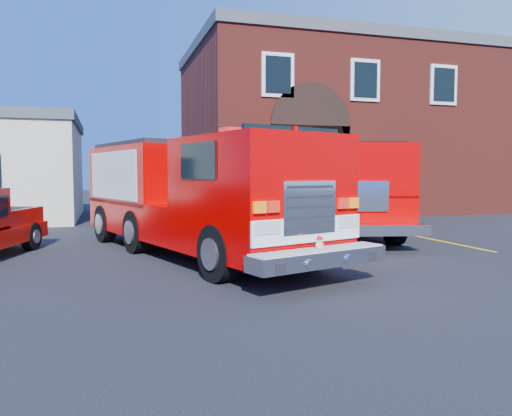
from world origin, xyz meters
name	(u,v)px	position (x,y,z in m)	size (l,w,h in m)	color
ground	(240,262)	(0.00, 0.00, 0.00)	(100.00, 100.00, 0.00)	black
parking_stripe_near	(456,244)	(6.50, 1.00, 0.00)	(0.12, 3.00, 0.01)	yellow
parking_stripe_mid	(396,232)	(6.50, 4.00, 0.00)	(0.12, 3.00, 0.01)	yellow
parking_stripe_far	(354,223)	(6.50, 7.00, 0.00)	(0.12, 3.00, 0.01)	yellow
fire_station	(335,131)	(8.99, 13.98, 4.25)	(15.20, 10.20, 8.45)	maroon
fire_engine	(192,194)	(-0.84, 1.45, 1.47)	(5.26, 9.58, 2.85)	black
secondary_truck	(328,184)	(4.38, 4.82, 1.62)	(4.74, 9.58, 2.98)	black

